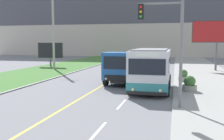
{
  "coord_description": "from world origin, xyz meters",
  "views": [
    {
      "loc": [
        5.6,
        -1.59,
        3.45
      ],
      "look_at": [
        1.1,
        16.93,
        1.4
      ],
      "focal_mm": 42.0,
      "sensor_mm": 36.0,
      "label": 1
    }
  ],
  "objects": [
    {
      "name": "utility_pole_far",
      "position": [
        -9.37,
        28.83,
        5.78
      ],
      "size": [
        1.8,
        0.28,
        11.46
      ],
      "color": "#9E9E99",
      "rests_on": "ground_plane"
    },
    {
      "name": "billboard_small",
      "position": [
        -11.24,
        31.59,
        2.22
      ],
      "size": [
        3.65,
        0.24,
        3.35
      ],
      "color": "#59595B",
      "rests_on": "ground_plane"
    },
    {
      "name": "planter_round_second",
      "position": [
        6.31,
        21.48,
        0.53
      ],
      "size": [
        0.86,
        0.86,
        1.02
      ],
      "color": "gray",
      "rests_on": "sidewalk_right"
    },
    {
      "name": "planter_round_near",
      "position": [
        6.6,
        16.97,
        0.54
      ],
      "size": [
        0.98,
        0.98,
        1.07
      ],
      "color": "gray",
      "rests_on": "sidewalk_right"
    },
    {
      "name": "dump_truck",
      "position": [
        1.43,
        19.27,
        1.33
      ],
      "size": [
        2.57,
        6.66,
        2.64
      ],
      "color": "black",
      "rests_on": "ground_plane"
    },
    {
      "name": "apartment_block_background",
      "position": [
        0.0,
        63.13,
        10.98
      ],
      "size": [
        80.0,
        8.04,
        21.96
      ],
      "color": "beige",
      "rests_on": "ground_plane"
    },
    {
      "name": "billboard_large",
      "position": [
        10.27,
        31.38,
        4.49
      ],
      "size": [
        5.65,
        0.24,
        5.95
      ],
      "color": "#59595B",
      "rests_on": "ground_plane"
    },
    {
      "name": "city_bus",
      "position": [
        3.96,
        16.71,
        1.5
      ],
      "size": [
        2.66,
        5.7,
        2.96
      ],
      "color": "silver",
      "rests_on": "ground_plane"
    },
    {
      "name": "traffic_light_mast",
      "position": [
        5.22,
        12.08,
        3.69
      ],
      "size": [
        2.28,
        0.32,
        5.78
      ],
      "color": "slate",
      "rests_on": "ground_plane"
    }
  ]
}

